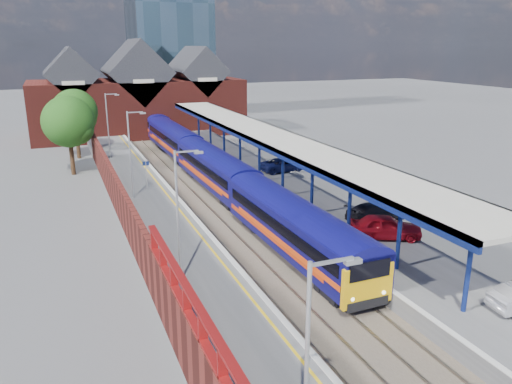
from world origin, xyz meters
TOP-DOWN VIEW (x-y plane):
  - ground at (0.00, 30.00)m, footprint 240.00×240.00m
  - ballast_bed at (0.00, 20.00)m, footprint 6.00×76.00m
  - rails at (0.00, 20.00)m, footprint 4.51×76.00m
  - left_platform at (-5.50, 20.00)m, footprint 5.00×76.00m
  - right_platform at (6.00, 20.00)m, footprint 6.00×76.00m
  - coping_left at (-3.15, 20.00)m, footprint 0.30×76.00m
  - coping_right at (3.15, 20.00)m, footprint 0.30×76.00m
  - yellow_line at (-3.75, 20.00)m, footprint 0.14×76.00m
  - train at (1.49, 33.43)m, footprint 3.06×65.94m
  - canopy at (5.48, 21.95)m, footprint 4.50×52.00m
  - lamp_post_a at (-6.36, -8.00)m, footprint 1.48×0.18m
  - lamp_post_b at (-6.36, 6.00)m, footprint 1.48×0.18m
  - lamp_post_c at (-6.36, 22.00)m, footprint 1.48×0.18m
  - lamp_post_d at (-6.36, 38.00)m, footprint 1.48×0.18m
  - platform_sign at (-5.00, 24.00)m, footprint 0.55×0.08m
  - brick_wall at (-8.10, 13.54)m, footprint 0.35×50.00m
  - station_building at (0.00, 58.00)m, footprint 30.00×12.12m
  - glass_tower at (10.00, 80.00)m, footprint 14.20×14.20m
  - tree_near at (-10.35, 35.91)m, footprint 5.20×5.20m
  - tree_far at (-9.35, 43.91)m, footprint 5.20×5.20m
  - parked_car_red at (7.16, 7.03)m, footprint 4.87×3.61m
  - parked_car_dark at (8.50, 10.00)m, footprint 4.57×2.05m
  - parked_car_blue at (8.50, 25.53)m, footprint 4.79×2.56m

SIDE VIEW (x-z plane):
  - ground at x=0.00m, z-range 0.00..0.00m
  - ballast_bed at x=0.00m, z-range 0.00..0.06m
  - rails at x=0.00m, z-range 0.05..0.19m
  - left_platform at x=-5.50m, z-range 0.00..1.00m
  - right_platform at x=6.00m, z-range 0.00..1.00m
  - yellow_line at x=-3.75m, z-range 1.00..1.01m
  - coping_left at x=-3.15m, z-range 1.00..1.05m
  - coping_right at x=3.15m, z-range 1.00..1.05m
  - parked_car_blue at x=8.50m, z-range 1.00..2.28m
  - parked_car_dark at x=8.50m, z-range 1.00..2.30m
  - parked_car_red at x=7.16m, z-range 1.00..2.54m
  - train at x=1.49m, z-range 0.40..3.85m
  - brick_wall at x=-8.10m, z-range 0.52..4.38m
  - platform_sign at x=-5.00m, z-range 1.44..3.94m
  - lamp_post_a at x=-6.36m, z-range 1.49..8.49m
  - lamp_post_b at x=-6.36m, z-range 1.49..8.49m
  - lamp_post_c at x=-6.36m, z-range 1.49..8.49m
  - lamp_post_d at x=-6.36m, z-range 1.49..8.49m
  - canopy at x=5.48m, z-range 3.01..7.49m
  - tree_near at x=-10.35m, z-range 1.30..9.40m
  - tree_far at x=-9.35m, z-range 1.30..9.40m
  - station_building at x=0.00m, z-range -1.44..12.34m
  - glass_tower at x=10.00m, z-range 0.05..40.35m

